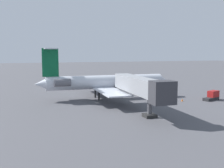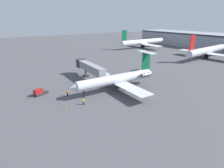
{
  "view_description": "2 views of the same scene",
  "coord_description": "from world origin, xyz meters",
  "px_view_note": "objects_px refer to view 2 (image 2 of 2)",
  "views": [
    {
      "loc": [
        -53.79,
        15.43,
        9.88
      ],
      "look_at": [
        1.23,
        -3.45,
        2.93
      ],
      "focal_mm": 43.31,
      "sensor_mm": 36.0,
      "label": 1
    },
    {
      "loc": [
        43.76,
        -32.27,
        20.67
      ],
      "look_at": [
        0.2,
        -3.17,
        2.26
      ],
      "focal_mm": 30.08,
      "sensor_mm": 36.0,
      "label": 2
    }
  ],
  "objects_px": {
    "traffic_cone_near": "(66,110)",
    "parked_airliner_west_mid": "(207,51)",
    "ground_crew_loader": "(84,101)",
    "ground_crew_marshaller": "(67,93)",
    "baggage_tug_lead": "(40,92)",
    "parked_airliner_west_end": "(143,42)",
    "traffic_cone_mid": "(64,90)",
    "regional_jet": "(118,79)",
    "jet_bridge": "(89,67)"
  },
  "relations": [
    {
      "from": "regional_jet",
      "to": "ground_crew_loader",
      "type": "xyz_separation_m",
      "value": [
        3.56,
        -13.31,
        -2.75
      ]
    },
    {
      "from": "ground_crew_marshaller",
      "to": "traffic_cone_near",
      "type": "height_order",
      "value": "ground_crew_marshaller"
    },
    {
      "from": "traffic_cone_mid",
      "to": "parked_airliner_west_end",
      "type": "height_order",
      "value": "parked_airliner_west_end"
    },
    {
      "from": "traffic_cone_near",
      "to": "parked_airliner_west_mid",
      "type": "height_order",
      "value": "parked_airliner_west_mid"
    },
    {
      "from": "traffic_cone_near",
      "to": "parked_airliner_west_mid",
      "type": "xyz_separation_m",
      "value": [
        -16.47,
        85.72,
        3.9
      ]
    },
    {
      "from": "parked_airliner_west_end",
      "to": "jet_bridge",
      "type": "bearing_deg",
      "value": -56.1
    },
    {
      "from": "jet_bridge",
      "to": "parked_airliner_west_mid",
      "type": "distance_m",
      "value": 69.53
    },
    {
      "from": "ground_crew_loader",
      "to": "baggage_tug_lead",
      "type": "distance_m",
      "value": 14.66
    },
    {
      "from": "traffic_cone_mid",
      "to": "parked_airliner_west_end",
      "type": "bearing_deg",
      "value": 123.28
    },
    {
      "from": "parked_airliner_west_mid",
      "to": "regional_jet",
      "type": "bearing_deg",
      "value": -79.74
    },
    {
      "from": "jet_bridge",
      "to": "ground_crew_loader",
      "type": "bearing_deg",
      "value": -30.87
    },
    {
      "from": "traffic_cone_near",
      "to": "parked_airliner_west_end",
      "type": "distance_m",
      "value": 105.75
    },
    {
      "from": "traffic_cone_near",
      "to": "parked_airliner_west_mid",
      "type": "distance_m",
      "value": 87.38
    },
    {
      "from": "traffic_cone_near",
      "to": "parked_airliner_west_mid",
      "type": "bearing_deg",
      "value": 100.87
    },
    {
      "from": "jet_bridge",
      "to": "traffic_cone_mid",
      "type": "xyz_separation_m",
      "value": [
        6.92,
        -12.13,
        -4.03
      ]
    },
    {
      "from": "jet_bridge",
      "to": "baggage_tug_lead",
      "type": "bearing_deg",
      "value": -71.64
    },
    {
      "from": "parked_airliner_west_mid",
      "to": "jet_bridge",
      "type": "bearing_deg",
      "value": -92.47
    },
    {
      "from": "ground_crew_marshaller",
      "to": "ground_crew_loader",
      "type": "height_order",
      "value": "same"
    },
    {
      "from": "ground_crew_loader",
      "to": "traffic_cone_near",
      "type": "height_order",
      "value": "ground_crew_loader"
    },
    {
      "from": "ground_crew_marshaller",
      "to": "parked_airliner_west_mid",
      "type": "bearing_deg",
      "value": 95.62
    },
    {
      "from": "parked_airliner_west_mid",
      "to": "traffic_cone_mid",
      "type": "bearing_deg",
      "value": -87.25
    },
    {
      "from": "jet_bridge",
      "to": "ground_crew_marshaller",
      "type": "relative_size",
      "value": 10.94
    },
    {
      "from": "traffic_cone_near",
      "to": "traffic_cone_mid",
      "type": "relative_size",
      "value": 1.0
    },
    {
      "from": "traffic_cone_near",
      "to": "parked_airliner_west_mid",
      "type": "relative_size",
      "value": 0.01
    },
    {
      "from": "baggage_tug_lead",
      "to": "parked_airliner_west_end",
      "type": "height_order",
      "value": "parked_airliner_west_end"
    },
    {
      "from": "traffic_cone_mid",
      "to": "ground_crew_loader",
      "type": "bearing_deg",
      "value": 4.44
    },
    {
      "from": "parked_airliner_west_mid",
      "to": "traffic_cone_near",
      "type": "bearing_deg",
      "value": -79.13
    },
    {
      "from": "regional_jet",
      "to": "parked_airliner_west_end",
      "type": "xyz_separation_m",
      "value": [
        -60.42,
        65.2,
        0.53
      ]
    },
    {
      "from": "ground_crew_marshaller",
      "to": "baggage_tug_lead",
      "type": "xyz_separation_m",
      "value": [
        -4.8,
        -6.4,
        -0.02
      ]
    },
    {
      "from": "ground_crew_loader",
      "to": "traffic_cone_mid",
      "type": "bearing_deg",
      "value": -175.56
    },
    {
      "from": "ground_crew_marshaller",
      "to": "traffic_cone_mid",
      "type": "relative_size",
      "value": 3.07
    },
    {
      "from": "regional_jet",
      "to": "parked_airliner_west_end",
      "type": "distance_m",
      "value": 88.9
    },
    {
      "from": "baggage_tug_lead",
      "to": "traffic_cone_mid",
      "type": "relative_size",
      "value": 7.7
    },
    {
      "from": "regional_jet",
      "to": "parked_airliner_west_mid",
      "type": "distance_m",
      "value": 68.46
    },
    {
      "from": "baggage_tug_lead",
      "to": "traffic_cone_near",
      "type": "bearing_deg",
      "value": 11.26
    },
    {
      "from": "traffic_cone_near",
      "to": "parked_airliner_west_end",
      "type": "height_order",
      "value": "parked_airliner_west_end"
    },
    {
      "from": "ground_crew_loader",
      "to": "baggage_tug_lead",
      "type": "bearing_deg",
      "value": -148.43
    },
    {
      "from": "baggage_tug_lead",
      "to": "jet_bridge",
      "type": "bearing_deg",
      "value": 108.36
    },
    {
      "from": "regional_jet",
      "to": "ground_crew_loader",
      "type": "relative_size",
      "value": 17.22
    },
    {
      "from": "regional_jet",
      "to": "traffic_cone_near",
      "type": "relative_size",
      "value": 52.93
    },
    {
      "from": "ground_crew_loader",
      "to": "ground_crew_marshaller",
      "type": "bearing_deg",
      "value": -170.55
    },
    {
      "from": "ground_crew_marshaller",
      "to": "traffic_cone_mid",
      "type": "height_order",
      "value": "ground_crew_marshaller"
    },
    {
      "from": "traffic_cone_mid",
      "to": "parked_airliner_west_mid",
      "type": "height_order",
      "value": "parked_airliner_west_mid"
    },
    {
      "from": "regional_jet",
      "to": "baggage_tug_lead",
      "type": "relative_size",
      "value": 6.87
    },
    {
      "from": "regional_jet",
      "to": "ground_crew_loader",
      "type": "distance_m",
      "value": 14.05
    },
    {
      "from": "parked_airliner_west_mid",
      "to": "ground_crew_marshaller",
      "type": "bearing_deg",
      "value": -84.38
    },
    {
      "from": "baggage_tug_lead",
      "to": "parked_airliner_west_mid",
      "type": "height_order",
      "value": "parked_airliner_west_mid"
    },
    {
      "from": "traffic_cone_mid",
      "to": "parked_airliner_west_end",
      "type": "distance_m",
      "value": 95.1
    },
    {
      "from": "jet_bridge",
      "to": "baggage_tug_lead",
      "type": "height_order",
      "value": "jet_bridge"
    },
    {
      "from": "ground_crew_loader",
      "to": "parked_airliner_west_mid",
      "type": "distance_m",
      "value": 82.27
    }
  ]
}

